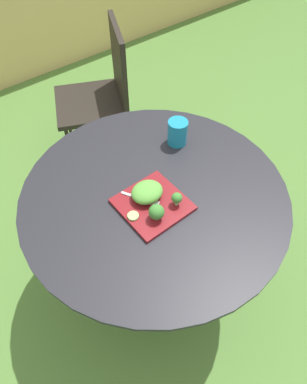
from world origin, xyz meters
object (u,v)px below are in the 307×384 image
at_px(fork, 144,199).
at_px(drinking_glass, 177,133).
at_px(salad_plate, 153,204).
at_px(patio_chair, 103,88).

bearing_deg(fork, drinking_glass, 28.63).
bearing_deg(salad_plate, patio_chair, 67.42).
xyz_separation_m(salad_plate, fork, (-0.02, 0.03, 0.01)).
distance_m(salad_plate, fork, 0.04).
xyz_separation_m(drinking_glass, fork, (-0.32, -0.18, -0.03)).
bearing_deg(drinking_glass, salad_plate, -145.61).
bearing_deg(fork, salad_plate, -63.28).
height_order(drinking_glass, fork, drinking_glass).
distance_m(drinking_glass, fork, 0.37).
xyz_separation_m(patio_chair, drinking_glass, (-0.12, -0.81, 0.24)).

